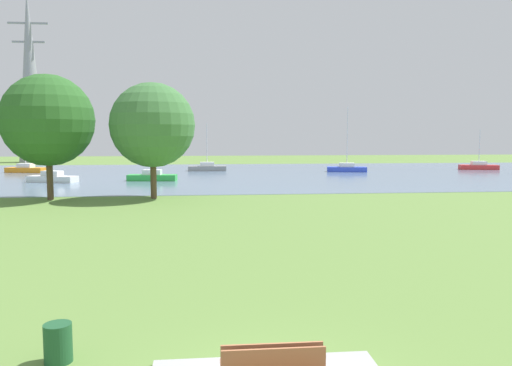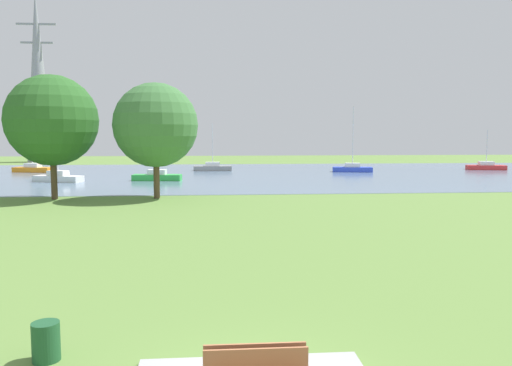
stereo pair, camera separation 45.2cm
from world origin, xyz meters
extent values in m
plane|color=olive|center=(0.00, 22.00, 0.00)|extent=(160.00, 160.00, 0.00)
cube|color=#935A39|center=(0.00, 0.32, 0.53)|extent=(1.80, 0.48, 0.05)
cube|color=#935A39|center=(0.00, 0.11, 0.77)|extent=(1.80, 0.05, 0.44)
cube|color=#935A39|center=(0.00, -0.11, 0.77)|extent=(1.80, 0.05, 0.44)
cylinder|color=#1E512D|center=(-4.14, 1.92, 0.40)|extent=(0.56, 0.56, 0.80)
cube|color=slate|center=(0.00, 50.00, 0.01)|extent=(140.00, 40.00, 0.02)
cube|color=red|center=(34.65, 54.76, 0.32)|extent=(5.01, 2.48, 0.60)
cube|color=white|center=(34.65, 54.76, 0.87)|extent=(1.99, 1.45, 0.50)
cylinder|color=silver|center=(34.65, 54.76, 2.94)|extent=(0.10, 0.10, 4.64)
cube|color=gray|center=(-0.95, 55.98, 0.32)|extent=(4.81, 1.54, 0.60)
cube|color=white|center=(-0.95, 55.98, 0.87)|extent=(1.81, 1.12, 0.50)
cylinder|color=silver|center=(-0.95, 55.98, 3.31)|extent=(0.10, 0.10, 5.38)
cube|color=blue|center=(16.23, 52.49, 0.32)|extent=(5.00, 2.42, 0.60)
cube|color=white|center=(16.23, 52.49, 0.87)|extent=(1.98, 1.44, 0.50)
cylinder|color=silver|center=(16.23, 52.49, 4.31)|extent=(0.10, 0.10, 7.39)
cube|color=white|center=(-15.89, 41.99, 0.32)|extent=(5.03, 2.94, 0.60)
cube|color=white|center=(-15.89, 41.99, 0.87)|extent=(2.06, 1.61, 0.50)
cylinder|color=silver|center=(-15.89, 41.99, 4.15)|extent=(0.10, 0.10, 7.06)
cube|color=orange|center=(-22.85, 55.26, 0.32)|extent=(5.03, 2.72, 0.60)
cube|color=white|center=(-22.85, 55.26, 0.87)|extent=(2.03, 1.54, 0.50)
cylinder|color=silver|center=(-22.85, 55.26, 4.16)|extent=(0.10, 0.10, 7.09)
cube|color=green|center=(-6.45, 42.66, 0.32)|extent=(4.93, 2.01, 0.60)
cube|color=white|center=(-6.45, 42.66, 0.87)|extent=(1.91, 1.29, 0.50)
cylinder|color=silver|center=(-6.45, 42.66, 3.21)|extent=(0.10, 0.10, 5.18)
cylinder|color=brown|center=(-12.12, 28.57, 1.68)|extent=(0.44, 0.44, 3.36)
sphere|color=#2C6226|center=(-12.12, 28.57, 5.61)|extent=(6.42, 6.42, 6.42)
cylinder|color=brown|center=(-4.89, 28.56, 1.58)|extent=(0.44, 0.44, 3.16)
sphere|color=#3F753C|center=(-4.89, 28.56, 5.29)|extent=(6.06, 6.06, 6.06)
cone|color=gray|center=(-29.86, 79.58, 14.22)|extent=(4.40, 4.40, 28.43)
cube|color=gray|center=(-29.86, 79.58, 22.74)|extent=(6.40, 0.30, 0.30)
cube|color=gray|center=(-29.86, 79.58, 19.74)|extent=(5.20, 0.30, 0.30)
camera|label=1|loc=(-1.12, -8.30, 4.61)|focal=35.44mm
camera|label=2|loc=(-0.67, -8.34, 4.61)|focal=35.44mm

